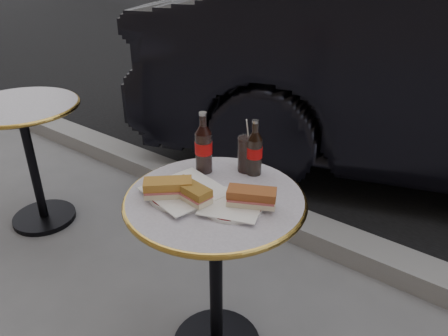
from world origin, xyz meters
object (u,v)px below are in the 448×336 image
Objects in this scene: plate_right at (233,206)px; plate_left at (185,193)px; bistro_table at (216,279)px; cola_bottle_right at (255,147)px; cola_glass at (246,154)px; cola_bottle_left at (203,142)px.

plate_left is at bearing -168.49° from plate_right.
plate_left is (-0.09, -0.05, 0.37)m from bistro_table.
cola_glass is (-0.04, 0.00, -0.04)m from cola_bottle_right.
plate_right reaches higher than bistro_table.
cola_glass is at bearing 96.24° from bistro_table.
cola_bottle_left is (-0.15, 0.12, 0.48)m from bistro_table.
cola_bottle_right reaches higher than plate_right.
cola_glass is (0.07, 0.27, 0.06)m from plate_left.
plate_right is (0.18, 0.04, -0.00)m from plate_left.
cola_glass is (0.12, 0.10, -0.05)m from cola_bottle_left.
cola_bottle_left is at bearing 149.96° from plate_right.
cola_bottle_right is at bearing 86.82° from bistro_table.
cola_glass reaches higher than plate_left.
cola_glass is at bearing 39.16° from cola_bottle_left.
bistro_table is at bearing -93.18° from cola_bottle_right.
plate_right is 0.94× the size of cola_bottle_right.
cola_bottle_left is 0.19m from cola_bottle_right.
cola_bottle_right is at bearing 31.73° from cola_bottle_left.
plate_right is 0.26m from cola_bottle_right.
cola_bottle_left reaches higher than plate_left.
plate_right is 1.46× the size of cola_glass.
cola_bottle_left is (-0.23, 0.13, 0.11)m from plate_right.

